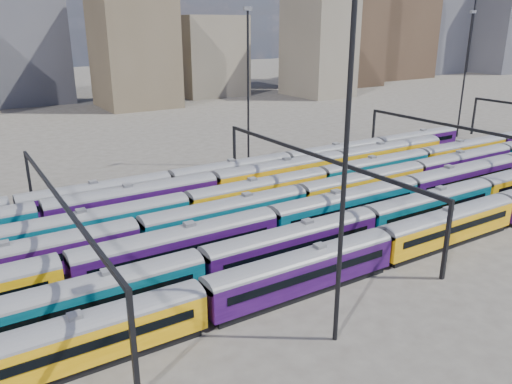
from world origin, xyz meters
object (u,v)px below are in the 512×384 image
rake_0 (303,267)px  rake_1 (293,241)px  mast_2 (345,165)px  rake_2 (346,204)px

rake_0 → rake_1: 5.62m
rake_1 → mast_2: bearing=-111.2°
rake_0 → mast_2: size_ratio=5.37×
mast_2 → rake_2: bearing=46.5°
rake_2 → mast_2: mast_2 is taller
rake_0 → rake_1: (2.56, 5.00, 0.07)m
rake_1 → mast_2: mast_2 is taller
rake_1 → rake_2: size_ratio=0.67×
rake_1 → mast_2: size_ratio=3.93×
rake_0 → rake_2: 17.22m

